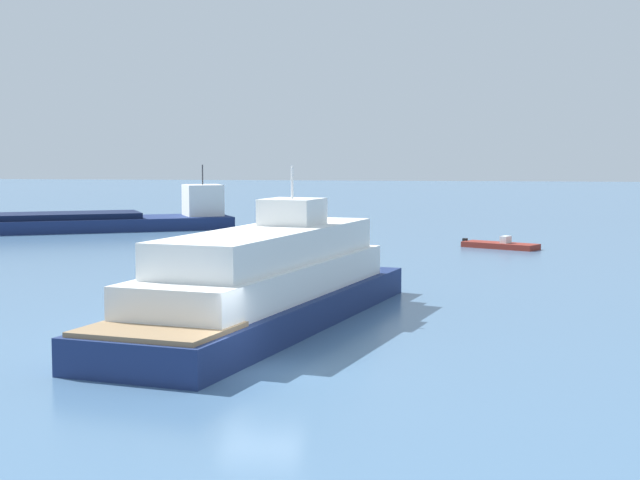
# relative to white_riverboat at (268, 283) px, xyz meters

# --- Properties ---
(ground_plane) EXTENTS (400.00, 400.00, 0.00)m
(ground_plane) POSITION_rel_white_riverboat_xyz_m (1.48, -8.28, -1.66)
(ground_plane) COLOR #476B8E
(white_riverboat) EXTENTS (9.39, 21.64, 6.31)m
(white_riverboat) POSITION_rel_white_riverboat_xyz_m (0.00, 0.00, 0.00)
(white_riverboat) COLOR navy
(white_riverboat) RESTS_ON ground
(small_motorboat) EXTENTS (5.59, 4.19, 0.90)m
(small_motorboat) POSITION_rel_white_riverboat_xyz_m (10.25, 32.51, -1.44)
(small_motorboat) COLOR maroon
(small_motorboat) RESTS_ON ground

